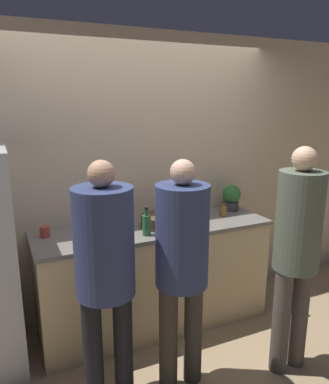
{
  "coord_description": "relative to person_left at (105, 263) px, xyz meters",
  "views": [
    {
      "loc": [
        -1.2,
        -2.48,
        2.01
      ],
      "look_at": [
        0.0,
        0.15,
        1.29
      ],
      "focal_mm": 35.0,
      "sensor_mm": 36.0,
      "label": 1
    }
  ],
  "objects": [
    {
      "name": "cup_red",
      "position": [
        -0.26,
        0.82,
        -0.02
      ],
      "size": [
        0.08,
        0.08,
        0.09
      ],
      "color": "#A33D33",
      "rests_on": "counter"
    },
    {
      "name": "potted_plant",
      "position": [
        1.52,
        0.83,
        0.07
      ],
      "size": [
        0.18,
        0.18,
        0.25
      ],
      "color": "#3D3D42",
      "rests_on": "counter"
    },
    {
      "name": "bottle_green",
      "position": [
        0.49,
        0.52,
        0.03
      ],
      "size": [
        0.07,
        0.07,
        0.24
      ],
      "color": "#236033",
      "rests_on": "counter"
    },
    {
      "name": "wall_back",
      "position": [
        0.64,
        1.03,
        0.29
      ],
      "size": [
        5.2,
        0.06,
        2.6
      ],
      "color": "#C6B293",
      "rests_on": "ground_plane"
    },
    {
      "name": "person_center",
      "position": [
        0.51,
        -0.07,
        -0.03
      ],
      "size": [
        0.36,
        0.36,
        1.65
      ],
      "color": "#38332D",
      "rests_on": "ground_plane"
    },
    {
      "name": "counter",
      "position": [
        0.64,
        0.71,
        -0.54
      ],
      "size": [
        2.06,
        0.66,
        0.94
      ],
      "color": "beige",
      "rests_on": "ground_plane"
    },
    {
      "name": "person_right",
      "position": [
        1.34,
        -0.26,
        -0.01
      ],
      "size": [
        0.32,
        0.32,
        1.71
      ],
      "color": "#4C4742",
      "rests_on": "ground_plane"
    },
    {
      "name": "fruit_bowl",
      "position": [
        0.68,
        0.67,
        -0.01
      ],
      "size": [
        0.34,
        0.34,
        0.14
      ],
      "color": "#4C3323",
      "rests_on": "counter"
    },
    {
      "name": "bottle_amber",
      "position": [
        1.33,
        0.69,
        -0.01
      ],
      "size": [
        0.06,
        0.06,
        0.14
      ],
      "color": "brown",
      "rests_on": "counter"
    },
    {
      "name": "person_left",
      "position": [
        0.0,
        0.0,
        0.0
      ],
      "size": [
        0.38,
        0.38,
        1.67
      ],
      "color": "black",
      "rests_on": "ground_plane"
    },
    {
      "name": "utensil_crock",
      "position": [
        0.26,
        0.93,
        0.01
      ],
      "size": [
        0.12,
        0.12,
        0.28
      ],
      "color": "#3D424C",
      "rests_on": "counter"
    },
    {
      "name": "ground_plane",
      "position": [
        0.64,
        0.34,
        -1.01
      ],
      "size": [
        14.0,
        14.0,
        0.0
      ],
      "primitive_type": "plane",
      "color": "#9E8460"
    }
  ]
}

